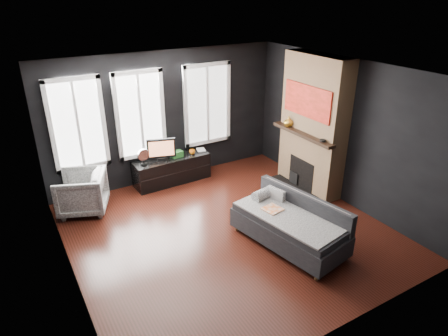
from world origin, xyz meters
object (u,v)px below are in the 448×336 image
armchair (82,190)px  monitor (161,148)px  sofa (289,223)px  mantel_vase (288,122)px  media_console (172,170)px  book (197,146)px  mug (192,151)px

armchair → monitor: 1.76m
armchair → monitor: monitor is taller
sofa → armchair: (-2.60, 2.76, 0.02)m
mantel_vase → media_console: bearing=150.4°
armchair → book: (2.55, 0.36, 0.25)m
mug → armchair: bearing=-174.3°
mug → mantel_vase: 2.11m
mantel_vase → mug: bearing=145.2°
armchair → mug: bearing=118.1°
armchair → book: size_ratio=3.55×
media_console → mantel_vase: mantel_vase is taller
monitor → mug: 0.71m
armchair → media_console: 1.93m
media_console → book: book is taller
sofa → mug: size_ratio=15.12×
monitor → mug: bearing=14.3°
book → mantel_vase: 2.03m
armchair → media_console: size_ratio=0.52×
sofa → monitor: monitor is taller
sofa → media_console: size_ratio=1.15×
monitor → media_console: bearing=24.5°
mantel_vase → monitor: bearing=153.3°
media_console → mantel_vase: bearing=-31.7°
sofa → book: bearing=80.3°
armchair → mug: 2.39m
sofa → armchair: size_ratio=2.21×
media_console → book: size_ratio=6.80×
armchair → monitor: size_ratio=1.43×
sofa → monitor: 3.18m
sofa → book: size_ratio=7.86×
armchair → sofa: bearing=65.7°
media_console → monitor: size_ratio=2.74×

